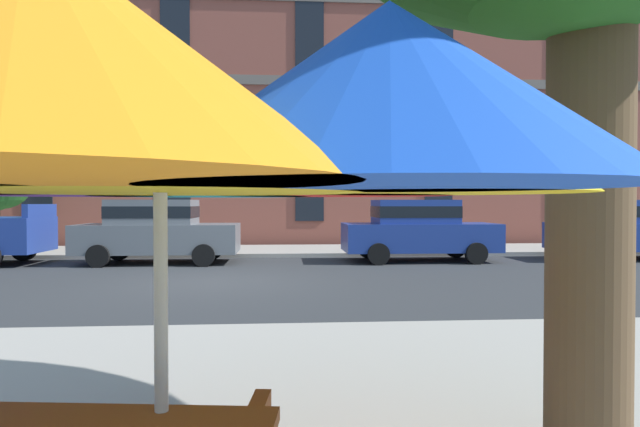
{
  "coord_description": "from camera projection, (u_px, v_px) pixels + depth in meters",
  "views": [
    {
      "loc": [
        1.49,
        -11.33,
        1.68
      ],
      "look_at": [
        2.53,
        3.2,
        1.4
      ],
      "focal_mm": 29.57,
      "sensor_mm": 36.0,
      "label": 1
    }
  ],
  "objects": [
    {
      "name": "sidewalk_far",
      "position": [
        239.0,
        251.0,
        18.0
      ],
      "size": [
        56.0,
        3.6,
        0.12
      ],
      "primitive_type": "cube",
      "color": "#9E998E",
      "rests_on": "ground"
    },
    {
      "name": "sedan_gray",
      "position": [
        157.0,
        229.0,
        14.75
      ],
      "size": [
        4.4,
        1.98,
        1.78
      ],
      "color": "slate",
      "rests_on": "ground"
    },
    {
      "name": "ground_plane",
      "position": [
        213.0,
        282.0,
        11.22
      ],
      "size": [
        120.0,
        120.0,
        0.0
      ],
      "primitive_type": "plane",
      "color": "#2D3033"
    },
    {
      "name": "patio_umbrella",
      "position": [
        160.0,
        130.0,
        2.28
      ],
      "size": [
        3.77,
        3.77,
        2.34
      ],
      "color": "silver",
      "rests_on": "ground"
    },
    {
      "name": "apartment_building",
      "position": [
        252.0,
        108.0,
        26.05
      ],
      "size": [
        40.63,
        12.08,
        12.8
      ],
      "color": "#934C3D",
      "rests_on": "ground"
    },
    {
      "name": "sedan_blue_midblock",
      "position": [
        626.0,
        228.0,
        15.73
      ],
      "size": [
        4.4,
        1.98,
        1.78
      ],
      "color": "navy",
      "rests_on": "ground"
    },
    {
      "name": "sedan_blue",
      "position": [
        418.0,
        229.0,
        15.28
      ],
      "size": [
        4.4,
        1.98,
        1.78
      ],
      "color": "navy",
      "rests_on": "ground"
    }
  ]
}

